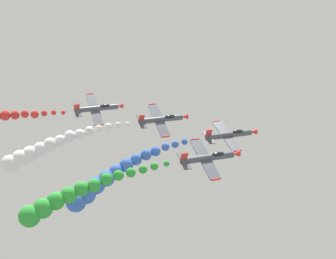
% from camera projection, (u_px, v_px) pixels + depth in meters
% --- Properties ---
extents(airplane_lead, '(9.23, 10.35, 3.40)m').
position_uv_depth(airplane_lead, '(230.00, 135.00, 96.80)').
color(airplane_lead, '#474C56').
extents(smoke_trail_lead, '(5.96, 24.35, 8.87)m').
position_uv_depth(smoke_trail_lead, '(104.00, 182.00, 88.33)').
color(smoke_trail_lead, blue).
extents(airplane_left_inner, '(8.65, 10.35, 4.72)m').
position_uv_depth(airplane_left_inner, '(162.00, 119.00, 104.92)').
color(airplane_left_inner, '#474C56').
extents(smoke_trail_left_inner, '(3.45, 24.56, 7.05)m').
position_uv_depth(smoke_trail_left_inner, '(40.00, 150.00, 97.82)').
color(smoke_trail_left_inner, white).
extents(airplane_right_inner, '(8.95, 10.35, 4.04)m').
position_uv_depth(airplane_right_inner, '(208.00, 158.00, 84.53)').
color(airplane_right_inner, '#474C56').
extents(smoke_trail_right_inner, '(4.28, 23.36, 6.37)m').
position_uv_depth(smoke_trail_right_inner, '(64.00, 199.00, 76.91)').
color(smoke_trail_right_inner, green).
extents(airplane_left_outer, '(8.54, 10.35, 4.93)m').
position_uv_depth(airplane_left_outer, '(97.00, 108.00, 110.08)').
color(airplane_left_outer, '#474C56').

